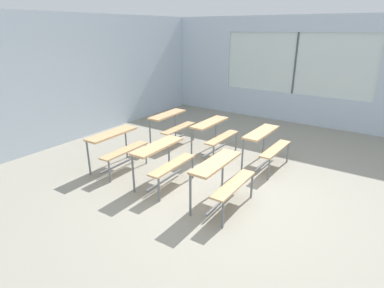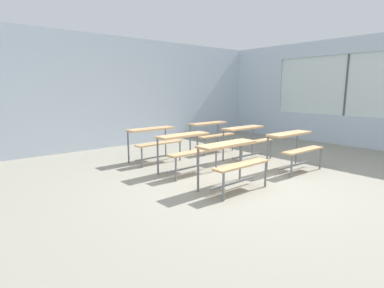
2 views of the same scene
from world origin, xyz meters
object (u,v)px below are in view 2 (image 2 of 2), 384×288
desk_bench_r1c0 (187,144)px  desk_bench_r2c1 (211,130)px  desk_bench_r1c1 (247,135)px  desk_bench_r0c1 (294,142)px  desk_bench_r2c0 (154,137)px  desk_bench_r0c0 (232,155)px

desk_bench_r1c0 → desk_bench_r2c1: size_ratio=1.00×
desk_bench_r1c0 → desk_bench_r1c1: bearing=-1.7°
desk_bench_r0c1 → desk_bench_r2c1: 2.38m
desk_bench_r1c1 → desk_bench_r2c0: (-1.73, 1.19, 0.00)m
desk_bench_r1c1 → desk_bench_r0c1: bearing=-89.0°
desk_bench_r0c0 → desk_bench_r1c0: size_ratio=0.99×
desk_bench_r1c0 → desk_bench_r2c0: same height
desk_bench_r0c1 → desk_bench_r0c0: bearing=-178.6°
desk_bench_r0c0 → desk_bench_r1c1: 2.14m
desk_bench_r0c1 → desk_bench_r2c1: same height
desk_bench_r1c0 → desk_bench_r1c1: size_ratio=1.00×
desk_bench_r1c1 → desk_bench_r2c1: size_ratio=1.00×
desk_bench_r0c1 → desk_bench_r2c1: bearing=91.5°
desk_bench_r1c1 → desk_bench_r0c0: bearing=-145.5°
desk_bench_r2c0 → desk_bench_r2c1: bearing=-1.5°
desk_bench_r0c0 → desk_bench_r2c1: bearing=52.5°
desk_bench_r1c0 → desk_bench_r2c1: bearing=32.6°
desk_bench_r0c1 → desk_bench_r1c1: (-0.00, 1.19, 0.00)m
desk_bench_r2c1 → desk_bench_r2c0: bearing=178.6°
desk_bench_r0c1 → desk_bench_r1c1: same height
desk_bench_r2c0 → desk_bench_r2c1: (1.74, -0.01, 0.00)m
desk_bench_r1c1 → desk_bench_r2c1: bearing=90.5°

